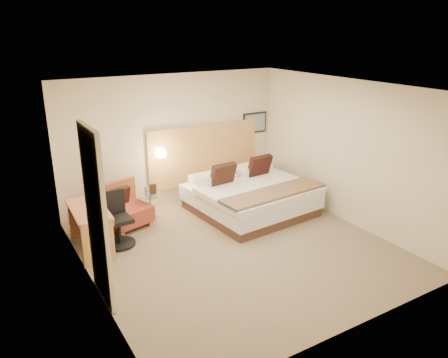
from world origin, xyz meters
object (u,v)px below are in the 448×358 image
lounge_chair (124,209)px  desk_chair (117,224)px  bed (250,196)px  desk (91,217)px  side_table (150,205)px

lounge_chair → desk_chair: 0.75m
bed → lounge_chair: bearing=164.9°
lounge_chair → desk: (-0.76, -0.61, 0.25)m
bed → lounge_chair: bed is taller
bed → side_table: size_ratio=4.44×
lounge_chair → desk_chair: size_ratio=1.03×
lounge_chair → side_table: bearing=2.8°
desk → desk_chair: 0.47m
bed → desk_chair: 2.74m
desk_chair → side_table: bearing=38.6°
bed → side_table: 1.99m
side_table → desk: bearing=-153.7°
desk → side_table: bearing=26.3°
desk_chair → lounge_chair: bearing=63.1°
lounge_chair → desk: lounge_chair is taller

